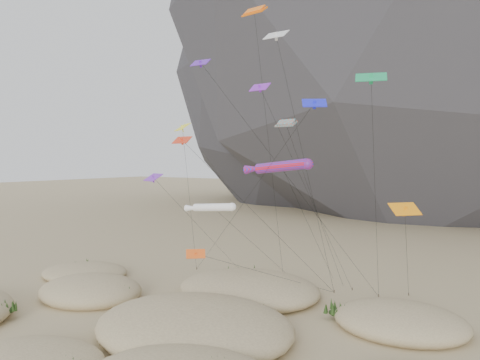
% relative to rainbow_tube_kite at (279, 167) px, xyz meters
% --- Properties ---
extents(ground, '(500.00, 500.00, 0.00)m').
position_rel_rainbow_tube_kite_xyz_m(ground, '(-4.38, -13.06, -13.48)').
color(ground, '#CCB789').
rests_on(ground, ground).
extents(dunes, '(52.39, 34.41, 3.65)m').
position_rel_rainbow_tube_kite_xyz_m(dunes, '(-6.58, -10.46, -12.77)').
color(dunes, '#CCB789').
rests_on(dunes, ground).
extents(dune_grass, '(43.26, 30.74, 1.59)m').
position_rel_rainbow_tube_kite_xyz_m(dune_grass, '(-6.25, -8.54, -12.63)').
color(dune_grass, black).
rests_on(dune_grass, ground).
extents(kite_stakes, '(25.72, 4.04, 0.30)m').
position_rel_rainbow_tube_kite_xyz_m(kite_stakes, '(-2.42, 9.67, -13.33)').
color(kite_stakes, '#3F2D1E').
rests_on(kite_stakes, ground).
extents(rainbow_tube_kite, '(7.20, 13.81, 14.29)m').
position_rel_rainbow_tube_kite_xyz_m(rainbow_tube_kite, '(0.00, 0.00, 0.00)').
color(rainbow_tube_kite, red).
rests_on(rainbow_tube_kite, ground).
extents(white_tube_kite, '(6.13, 14.34, 10.18)m').
position_rel_rainbow_tube_kite_xyz_m(white_tube_kite, '(-5.70, -3.15, -3.92)').
color(white_tube_kite, white).
rests_on(white_tube_kite, ground).
extents(orange_parafoil, '(2.90, 7.20, 30.35)m').
position_rel_rainbow_tube_kite_xyz_m(orange_parafoil, '(-5.12, 3.92, 16.01)').
color(orange_parafoil, orange).
rests_on(orange_parafoil, ground).
extents(multi_parafoil, '(3.87, 9.40, 18.12)m').
position_rel_rainbow_tube_kite_xyz_m(multi_parafoil, '(-0.30, 2.03, 4.01)').
color(multi_parafoil, red).
rests_on(multi_parafoil, ground).
extents(delta_kites, '(30.28, 19.86, 25.88)m').
position_rel_rainbow_tube_kite_xyz_m(delta_kites, '(-1.27, -2.18, 3.58)').
color(delta_kites, '#F05616').
rests_on(delta_kites, ground).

